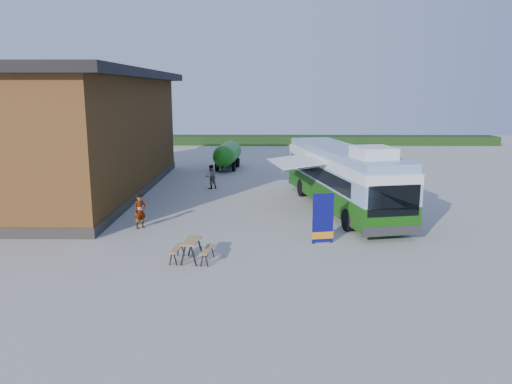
{
  "coord_description": "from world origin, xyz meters",
  "views": [
    {
      "loc": [
        0.78,
        -20.61,
        6.36
      ],
      "look_at": [
        0.47,
        3.39,
        1.4
      ],
      "focal_mm": 35.0,
      "sensor_mm": 36.0,
      "label": 1
    }
  ],
  "objects_px": {
    "bus": "(342,176)",
    "person_a": "(140,211)",
    "slurry_tanker": "(228,154)",
    "banner": "(323,223)",
    "picnic_table": "(192,245)",
    "person_b": "(211,177)"
  },
  "relations": [
    {
      "from": "bus",
      "to": "person_a",
      "type": "height_order",
      "value": "bus"
    },
    {
      "from": "person_a",
      "to": "person_b",
      "type": "distance_m",
      "value": 9.75
    },
    {
      "from": "person_a",
      "to": "picnic_table",
      "type": "bearing_deg",
      "value": -98.74
    },
    {
      "from": "picnic_table",
      "to": "person_a",
      "type": "xyz_separation_m",
      "value": [
        -3.04,
        4.53,
        0.2
      ]
    },
    {
      "from": "picnic_table",
      "to": "slurry_tanker",
      "type": "bearing_deg",
      "value": 96.64
    },
    {
      "from": "banner",
      "to": "person_a",
      "type": "height_order",
      "value": "banner"
    },
    {
      "from": "banner",
      "to": "person_a",
      "type": "relative_size",
      "value": 1.32
    },
    {
      "from": "banner",
      "to": "slurry_tanker",
      "type": "height_order",
      "value": "banner"
    },
    {
      "from": "person_a",
      "to": "slurry_tanker",
      "type": "height_order",
      "value": "slurry_tanker"
    },
    {
      "from": "person_a",
      "to": "slurry_tanker",
      "type": "distance_m",
      "value": 17.9
    },
    {
      "from": "slurry_tanker",
      "to": "person_a",
      "type": "bearing_deg",
      "value": -93.83
    },
    {
      "from": "bus",
      "to": "picnic_table",
      "type": "relative_size",
      "value": 8.1
    },
    {
      "from": "bus",
      "to": "person_a",
      "type": "distance_m",
      "value": 10.71
    },
    {
      "from": "bus",
      "to": "picnic_table",
      "type": "xyz_separation_m",
      "value": [
        -6.91,
        -8.37,
        -1.21
      ]
    },
    {
      "from": "bus",
      "to": "person_a",
      "type": "relative_size",
      "value": 7.85
    },
    {
      "from": "banner",
      "to": "slurry_tanker",
      "type": "distance_m",
      "value": 20.6
    },
    {
      "from": "person_b",
      "to": "slurry_tanker",
      "type": "distance_m",
      "value": 8.23
    },
    {
      "from": "slurry_tanker",
      "to": "picnic_table",
      "type": "bearing_deg",
      "value": -84.16
    },
    {
      "from": "bus",
      "to": "person_b",
      "type": "height_order",
      "value": "bus"
    },
    {
      "from": "picnic_table",
      "to": "person_b",
      "type": "relative_size",
      "value": 1.0
    },
    {
      "from": "picnic_table",
      "to": "slurry_tanker",
      "type": "relative_size",
      "value": 0.27
    },
    {
      "from": "banner",
      "to": "person_b",
      "type": "distance_m",
      "value": 13.09
    }
  ]
}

